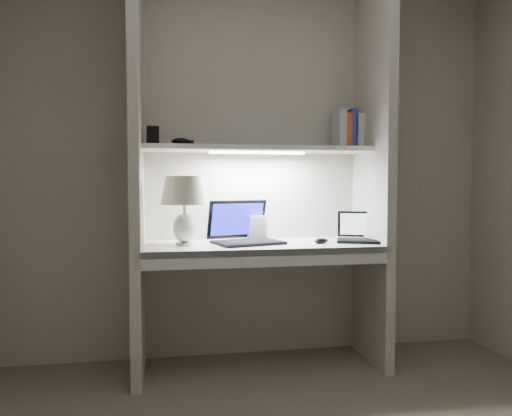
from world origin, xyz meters
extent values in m
cube|color=beige|center=(0.00, 1.50, 1.25)|extent=(3.20, 0.01, 2.50)
cube|color=beige|center=(-0.73, 1.23, 1.25)|extent=(0.06, 0.55, 2.50)
cube|color=beige|center=(0.73, 1.23, 1.25)|extent=(0.06, 0.55, 2.50)
cube|color=white|center=(0.00, 1.23, 0.75)|extent=(1.40, 0.55, 0.04)
cube|color=silver|center=(0.00, 0.96, 0.72)|extent=(1.46, 0.03, 0.10)
cube|color=silver|center=(0.00, 1.32, 1.35)|extent=(1.40, 0.36, 0.03)
cube|color=white|center=(0.00, 1.32, 1.33)|extent=(0.60, 0.04, 0.02)
cylinder|color=white|center=(-0.46, 1.22, 0.78)|extent=(0.10, 0.10, 0.02)
ellipsoid|color=white|center=(-0.46, 1.22, 0.87)|extent=(0.14, 0.14, 0.18)
cylinder|color=white|center=(-0.46, 1.22, 0.98)|extent=(0.02, 0.02, 0.07)
sphere|color=#FFD899|center=(-0.46, 1.22, 1.05)|extent=(0.04, 0.04, 0.04)
cube|color=black|center=(-0.07, 1.21, 0.78)|extent=(0.45, 0.37, 0.02)
cube|color=black|center=(-0.07, 1.21, 0.79)|extent=(0.37, 0.28, 0.00)
cube|color=black|center=(-0.12, 1.37, 0.91)|extent=(0.39, 0.18, 0.24)
cube|color=#1B21E6|center=(-0.12, 1.36, 0.91)|extent=(0.34, 0.15, 0.20)
cube|color=black|center=(0.63, 1.17, 0.78)|extent=(0.35, 0.29, 0.02)
cube|color=black|center=(0.63, 1.17, 0.79)|extent=(0.28, 0.22, 0.00)
cube|color=black|center=(0.67, 1.29, 0.87)|extent=(0.30, 0.16, 0.17)
cube|color=#ADC7D4|center=(0.67, 1.28, 0.87)|extent=(0.26, 0.13, 0.14)
cube|color=silver|center=(0.01, 1.40, 0.85)|extent=(0.12, 0.10, 0.16)
ellipsoid|color=black|center=(0.36, 1.15, 0.79)|extent=(0.11, 0.08, 0.03)
torus|color=black|center=(0.05, 1.32, 0.78)|extent=(0.13, 0.13, 0.01)
cube|color=#E7F633|center=(-0.64, 1.32, 0.77)|extent=(0.07, 0.07, 0.00)
cube|color=silver|center=(0.75, 1.38, 1.48)|extent=(0.04, 0.17, 0.22)
cube|color=#255A94|center=(0.72, 1.38, 1.49)|extent=(0.05, 0.17, 0.25)
cube|color=silver|center=(0.68, 1.38, 1.48)|extent=(0.05, 0.17, 0.22)
cube|color=#283FB1|center=(0.63, 1.38, 1.49)|extent=(0.03, 0.17, 0.25)
cube|color=#C9421C|center=(0.60, 1.38, 1.48)|extent=(0.04, 0.17, 0.22)
cube|color=#B8B9BD|center=(0.55, 1.38, 1.49)|extent=(0.05, 0.17, 0.25)
cube|color=black|center=(-0.64, 1.37, 1.43)|extent=(0.08, 0.06, 0.12)
ellipsoid|color=black|center=(-0.47, 1.35, 1.39)|extent=(0.12, 0.09, 0.05)
camera|label=1|loc=(-0.56, -1.75, 1.15)|focal=35.00mm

